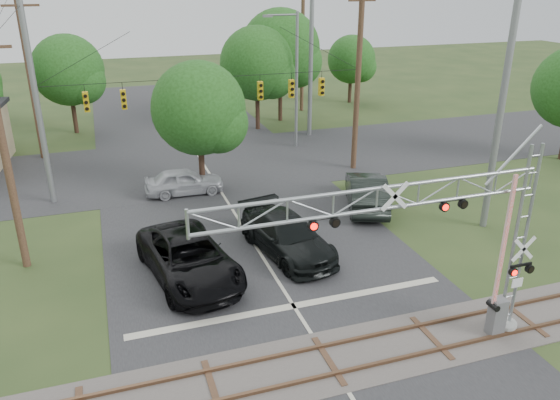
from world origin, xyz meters
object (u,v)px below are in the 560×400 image
object	(u,v)px
car_dark	(287,235)
streetlight	(294,74)
sedan_silver	(184,181)
traffic_signal_span	(225,91)
pickup_black	(189,258)
crossing_gantry	(437,233)

from	to	relation	value
car_dark	streetlight	world-z (taller)	streetlight
sedan_silver	streetlight	size ratio (longest dim) A/B	0.47
car_dark	sedan_silver	world-z (taller)	car_dark
traffic_signal_span	streetlight	bearing A→B (deg)	42.82
sedan_silver	pickup_black	bearing A→B (deg)	173.44
pickup_black	crossing_gantry	bearing A→B (deg)	-56.42
crossing_gantry	streetlight	size ratio (longest dim) A/B	1.21
pickup_black	sedan_silver	xyz separation A→B (m)	(1.38, 9.89, -0.16)
pickup_black	streetlight	distance (m)	20.67
crossing_gantry	traffic_signal_span	distance (m)	18.58
traffic_signal_span	streetlight	world-z (taller)	traffic_signal_span
car_dark	sedan_silver	distance (m)	9.63
sedan_silver	traffic_signal_span	bearing A→B (deg)	-68.27
crossing_gantry	traffic_signal_span	size ratio (longest dim) A/B	0.61
car_dark	sedan_silver	bearing A→B (deg)	99.29
pickup_black	sedan_silver	distance (m)	9.98
traffic_signal_span	sedan_silver	distance (m)	5.87
crossing_gantry	pickup_black	bearing A→B (deg)	133.20
sedan_silver	streetlight	world-z (taller)	streetlight
crossing_gantry	car_dark	size ratio (longest dim) A/B	1.92
traffic_signal_span	car_dark	distance (m)	11.23
sedan_silver	streetlight	bearing A→B (deg)	-51.63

